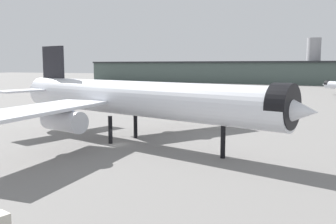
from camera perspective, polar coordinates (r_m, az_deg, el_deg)
name	(u,v)px	position (r m, az deg, el deg)	size (l,w,h in m)	color
ground	(116,144)	(65.19, -7.92, -4.86)	(900.00, 900.00, 0.00)	slate
airliner_near_gate	(133,99)	(65.49, -5.37, 1.97)	(61.11, 54.42, 17.29)	silver
terminal_building	(217,72)	(290.26, 7.48, 6.08)	(217.07, 56.45, 31.09)	#475651
baggage_tug_wing	(69,114)	(99.57, -14.72, -0.29)	(3.57, 3.13, 1.85)	black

